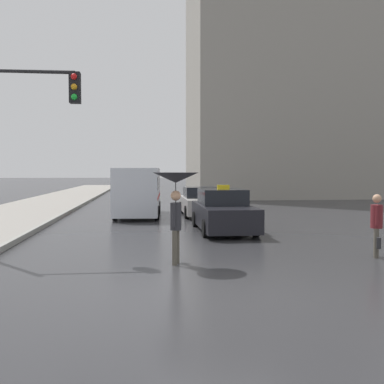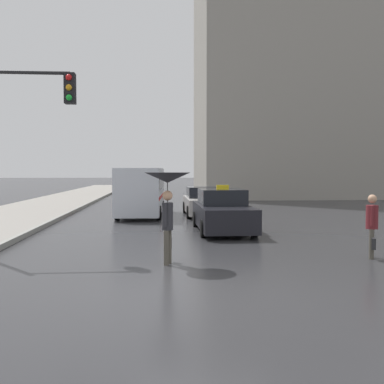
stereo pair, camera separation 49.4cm
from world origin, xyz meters
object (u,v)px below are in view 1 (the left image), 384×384
object	(u,v)px
ambulance_van	(138,190)
taxi	(223,212)
sedan_red	(201,202)
traffic_light	(20,121)
pedestrian_with_umbrella	(176,189)
pedestrian_man	(377,222)

from	to	relation	value
ambulance_van	taxi	bearing A→B (deg)	121.13
sedan_red	ambulance_van	size ratio (longest dim) A/B	0.81
ambulance_van	traffic_light	world-z (taller)	traffic_light
taxi	traffic_light	distance (m)	7.87
pedestrian_with_umbrella	pedestrian_man	distance (m)	5.22
sedan_red	pedestrian_with_umbrella	size ratio (longest dim) A/B	2.14
taxi	sedan_red	bearing A→B (deg)	-89.55
sedan_red	traffic_light	distance (m)	12.07
taxi	ambulance_van	world-z (taller)	ambulance_van
sedan_red	pedestrian_man	bearing A→B (deg)	104.93
pedestrian_with_umbrella	traffic_light	distance (m)	4.58
sedan_red	pedestrian_man	size ratio (longest dim) A/B	2.87
pedestrian_man	pedestrian_with_umbrella	bearing A→B (deg)	-60.64
pedestrian_with_umbrella	traffic_light	xyz separation A→B (m)	(-3.93, 1.60, 1.72)
traffic_light	pedestrian_man	bearing A→B (deg)	-8.25
pedestrian_with_umbrella	traffic_light	size ratio (longest dim) A/B	0.43
ambulance_van	pedestrian_with_umbrella	size ratio (longest dim) A/B	2.65
taxi	pedestrian_man	distance (m)	6.21
pedestrian_with_umbrella	pedestrian_man	bearing A→B (deg)	-67.89
traffic_light	taxi	bearing A→B (deg)	34.16
ambulance_van	pedestrian_with_umbrella	xyz separation A→B (m)	(0.99, -11.67, 0.49)
pedestrian_man	traffic_light	xyz separation A→B (m)	(-9.07, 1.31, 2.59)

